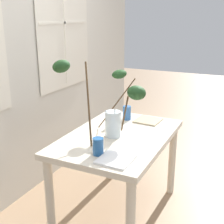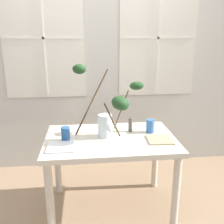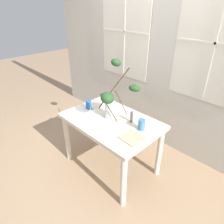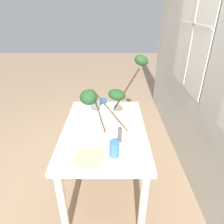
{
  "view_description": "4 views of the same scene",
  "coord_description": "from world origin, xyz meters",
  "px_view_note": "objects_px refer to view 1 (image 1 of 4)",
  "views": [
    {
      "loc": [
        -2.12,
        -0.96,
        1.67
      ],
      "look_at": [
        0.0,
        0.06,
        0.92
      ],
      "focal_mm": 49.48,
      "sensor_mm": 36.0,
      "label": 1
    },
    {
      "loc": [
        -0.22,
        -2.15,
        1.63
      ],
      "look_at": [
        0.02,
        0.08,
        0.95
      ],
      "focal_mm": 41.52,
      "sensor_mm": 36.0,
      "label": 2
    },
    {
      "loc": [
        1.47,
        -1.43,
        1.98
      ],
      "look_at": [
        0.03,
        -0.01,
        0.86
      ],
      "focal_mm": 32.03,
      "sensor_mm": 36.0,
      "label": 3
    },
    {
      "loc": [
        1.58,
        0.08,
        1.75
      ],
      "look_at": [
        -0.06,
        0.07,
        0.87
      ],
      "focal_mm": 31.92,
      "sensor_mm": 36.0,
      "label": 4
    }
  ],
  "objects_px": {
    "drinking_glass_blue_left": "(98,146)",
    "drinking_glass_blue_right": "(127,113)",
    "vase_with_branches": "(112,101)",
    "pillar_candle": "(114,117)",
    "dining_table": "(119,147)",
    "plate_square_right": "(148,120)",
    "plate_square_left": "(115,160)"
  },
  "relations": [
    {
      "from": "vase_with_branches",
      "to": "plate_square_left",
      "type": "distance_m",
      "value": 0.54
    },
    {
      "from": "vase_with_branches",
      "to": "drinking_glass_blue_left",
      "type": "distance_m",
      "value": 0.45
    },
    {
      "from": "vase_with_branches",
      "to": "plate_square_left",
      "type": "relative_size",
      "value": 3.09
    },
    {
      "from": "plate_square_right",
      "to": "pillar_candle",
      "type": "distance_m",
      "value": 0.33
    },
    {
      "from": "dining_table",
      "to": "vase_with_branches",
      "type": "bearing_deg",
      "value": 104.37
    },
    {
      "from": "plate_square_right",
      "to": "dining_table",
      "type": "bearing_deg",
      "value": 166.36
    },
    {
      "from": "plate_square_left",
      "to": "plate_square_right",
      "type": "distance_m",
      "value": 0.85
    },
    {
      "from": "drinking_glass_blue_left",
      "to": "plate_square_left",
      "type": "height_order",
      "value": "drinking_glass_blue_left"
    },
    {
      "from": "plate_square_left",
      "to": "pillar_candle",
      "type": "distance_m",
      "value": 0.7
    },
    {
      "from": "vase_with_branches",
      "to": "plate_square_right",
      "type": "height_order",
      "value": "vase_with_branches"
    },
    {
      "from": "drinking_glass_blue_left",
      "to": "plate_square_right",
      "type": "height_order",
      "value": "drinking_glass_blue_left"
    },
    {
      "from": "dining_table",
      "to": "drinking_glass_blue_left",
      "type": "bearing_deg",
      "value": -176.8
    },
    {
      "from": "drinking_glass_blue_right",
      "to": "plate_square_left",
      "type": "height_order",
      "value": "drinking_glass_blue_right"
    },
    {
      "from": "dining_table",
      "to": "drinking_glass_blue_right",
      "type": "height_order",
      "value": "drinking_glass_blue_right"
    },
    {
      "from": "vase_with_branches",
      "to": "drinking_glass_blue_left",
      "type": "bearing_deg",
      "value": -168.74
    },
    {
      "from": "plate_square_left",
      "to": "plate_square_right",
      "type": "relative_size",
      "value": 1.02
    },
    {
      "from": "drinking_glass_blue_right",
      "to": "plate_square_left",
      "type": "bearing_deg",
      "value": -162.14
    },
    {
      "from": "vase_with_branches",
      "to": "pillar_candle",
      "type": "height_order",
      "value": "vase_with_branches"
    },
    {
      "from": "drinking_glass_blue_left",
      "to": "pillar_candle",
      "type": "xyz_separation_m",
      "value": [
        0.6,
        0.16,
        0.0
      ]
    },
    {
      "from": "dining_table",
      "to": "plate_square_left",
      "type": "xyz_separation_m",
      "value": [
        -0.42,
        -0.17,
        0.11
      ]
    },
    {
      "from": "dining_table",
      "to": "plate_square_left",
      "type": "bearing_deg",
      "value": -158.31
    },
    {
      "from": "dining_table",
      "to": "vase_with_branches",
      "type": "relative_size",
      "value": 1.7
    },
    {
      "from": "plate_square_left",
      "to": "plate_square_right",
      "type": "height_order",
      "value": "plate_square_left"
    },
    {
      "from": "dining_table",
      "to": "pillar_candle",
      "type": "height_order",
      "value": "pillar_candle"
    },
    {
      "from": "drinking_glass_blue_right",
      "to": "pillar_candle",
      "type": "relative_size",
      "value": 0.88
    },
    {
      "from": "vase_with_branches",
      "to": "pillar_candle",
      "type": "xyz_separation_m",
      "value": [
        0.22,
        0.08,
        -0.22
      ]
    },
    {
      "from": "drinking_glass_blue_left",
      "to": "drinking_glass_blue_right",
      "type": "relative_size",
      "value": 0.97
    },
    {
      "from": "plate_square_right",
      "to": "drinking_glass_blue_right",
      "type": "bearing_deg",
      "value": 101.12
    },
    {
      "from": "plate_square_left",
      "to": "pillar_candle",
      "type": "bearing_deg",
      "value": 26.01
    },
    {
      "from": "dining_table",
      "to": "drinking_glass_blue_left",
      "type": "xyz_separation_m",
      "value": [
        -0.39,
        -0.02,
        0.17
      ]
    },
    {
      "from": "vase_with_branches",
      "to": "pillar_candle",
      "type": "bearing_deg",
      "value": 21.21
    },
    {
      "from": "drinking_glass_blue_left",
      "to": "pillar_candle",
      "type": "height_order",
      "value": "pillar_candle"
    }
  ]
}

